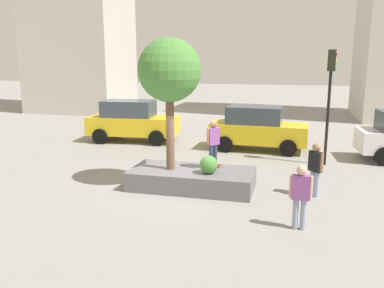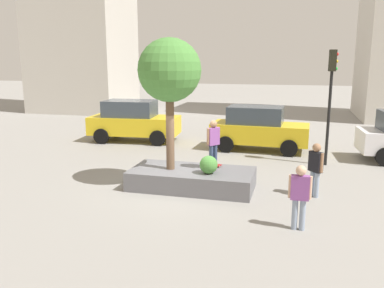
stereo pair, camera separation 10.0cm
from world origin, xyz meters
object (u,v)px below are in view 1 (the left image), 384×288
(skateboarder, at_px, (213,140))
(sedan_parked, at_px, (257,128))
(plaza_tree, at_px, (169,71))
(traffic_light_corner, at_px, (330,88))
(skateboard, at_px, (213,167))
(bystander_watching, at_px, (315,166))
(taxi_cab, at_px, (132,121))
(pedestrian_crossing, at_px, (301,193))
(planter_ledge, at_px, (192,179))

(skateboarder, relative_size, sedan_parked, 0.34)
(plaza_tree, xyz_separation_m, traffic_light_corner, (5.40, 4.45, -0.74))
(skateboard, bearing_deg, sedan_parked, 81.20)
(sedan_parked, bearing_deg, bystander_watching, -69.27)
(skateboard, height_order, taxi_cab, taxi_cab)
(plaza_tree, distance_m, skateboarder, 2.73)
(skateboard, distance_m, taxi_cab, 8.84)
(plaza_tree, relative_size, skateboarder, 2.73)
(taxi_cab, xyz_separation_m, traffic_light_corner, (9.77, -2.64, 2.09))
(plaza_tree, bearing_deg, sedan_parked, 70.25)
(plaza_tree, distance_m, sedan_parked, 7.56)
(plaza_tree, distance_m, bystander_watching, 5.61)
(sedan_parked, xyz_separation_m, bystander_watching, (2.41, -6.36, -0.07))
(sedan_parked, height_order, traffic_light_corner, traffic_light_corner)
(skateboard, bearing_deg, bystander_watching, -3.15)
(plaza_tree, height_order, sedan_parked, plaza_tree)
(skateboard, xyz_separation_m, sedan_parked, (0.96, 6.18, 0.38))
(taxi_cab, distance_m, traffic_light_corner, 10.33)
(plaza_tree, distance_m, skateboard, 3.56)
(traffic_light_corner, bearing_deg, bystander_watching, -98.42)
(plaza_tree, xyz_separation_m, skateboard, (1.41, 0.41, -3.25))
(plaza_tree, height_order, bystander_watching, plaza_tree)
(plaza_tree, xyz_separation_m, pedestrian_crossing, (4.28, -2.55, -2.96))
(sedan_parked, height_order, pedestrian_crossing, sedan_parked)
(traffic_light_corner, bearing_deg, sedan_parked, 144.85)
(skateboarder, bearing_deg, planter_ledge, -153.34)
(planter_ledge, height_order, plaza_tree, plaza_tree)
(planter_ledge, xyz_separation_m, traffic_light_corner, (4.65, 4.38, 2.89))
(planter_ledge, xyz_separation_m, pedestrian_crossing, (3.54, -2.62, 0.67))
(planter_ledge, bearing_deg, plaza_tree, -174.18)
(traffic_light_corner, distance_m, bystander_watching, 4.81)
(plaza_tree, bearing_deg, skateboard, 16.20)
(sedan_parked, bearing_deg, taxi_cab, 175.70)
(skateboarder, bearing_deg, bystander_watching, -3.15)
(plaza_tree, relative_size, taxi_cab, 0.90)
(planter_ledge, distance_m, taxi_cab, 8.72)
(traffic_light_corner, bearing_deg, taxi_cab, 164.86)
(traffic_light_corner, height_order, pedestrian_crossing, traffic_light_corner)
(sedan_parked, relative_size, pedestrian_crossing, 2.71)
(skateboarder, xyz_separation_m, pedestrian_crossing, (2.87, -2.95, -0.65))
(skateboard, bearing_deg, skateboarder, 180.00)
(skateboard, distance_m, sedan_parked, 6.26)
(taxi_cab, relative_size, traffic_light_corner, 1.04)
(taxi_cab, distance_m, pedestrian_crossing, 12.95)
(sedan_parked, bearing_deg, pedestrian_crossing, -78.15)
(bystander_watching, bearing_deg, pedestrian_crossing, -100.05)
(planter_ledge, relative_size, bystander_watching, 2.40)
(planter_ledge, bearing_deg, sedan_parked, 76.03)
(bystander_watching, bearing_deg, skateboard, 176.85)
(skateboarder, bearing_deg, taxi_cab, 130.84)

